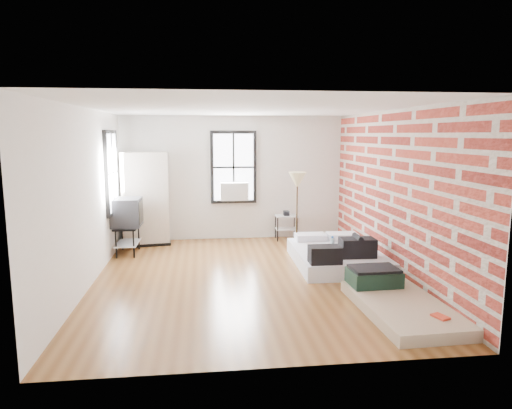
{
  "coord_description": "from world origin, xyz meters",
  "views": [
    {
      "loc": [
        -0.7,
        -7.35,
        2.39
      ],
      "look_at": [
        0.2,
        0.3,
        1.2
      ],
      "focal_mm": 32.0,
      "sensor_mm": 36.0,
      "label": 1
    }
  ],
  "objects": [
    {
      "name": "ground",
      "position": [
        0.0,
        0.0,
        0.0
      ],
      "size": [
        6.0,
        6.0,
        0.0
      ],
      "primitive_type": "plane",
      "color": "brown",
      "rests_on": "ground"
    },
    {
      "name": "room_shell",
      "position": [
        0.23,
        0.36,
        1.74
      ],
      "size": [
        5.02,
        6.02,
        2.8
      ],
      "color": "silver",
      "rests_on": "ground"
    },
    {
      "name": "mattress_main",
      "position": [
        1.74,
        0.59,
        0.18
      ],
      "size": [
        1.58,
        2.12,
        0.67
      ],
      "rotation": [
        0.0,
        0.0,
        -0.02
      ],
      "color": "white",
      "rests_on": "ground"
    },
    {
      "name": "mattress_bare",
      "position": [
        1.92,
        -1.58,
        0.13
      ],
      "size": [
        1.11,
        2.02,
        0.43
      ],
      "rotation": [
        0.0,
        0.0,
        0.03
      ],
      "color": "tan",
      "rests_on": "ground"
    },
    {
      "name": "wardrobe",
      "position": [
        -1.95,
        2.65,
        1.0
      ],
      "size": [
        1.08,
        0.71,
        2.01
      ],
      "rotation": [
        0.0,
        0.0,
        0.12
      ],
      "color": "black",
      "rests_on": "ground"
    },
    {
      "name": "side_table",
      "position": [
        1.18,
        2.72,
        0.45
      ],
      "size": [
        0.51,
        0.41,
        0.66
      ],
      "rotation": [
        0.0,
        0.0,
        -0.01
      ],
      "color": "black",
      "rests_on": "ground"
    },
    {
      "name": "floor_lamp",
      "position": [
        1.18,
        1.59,
        1.4
      ],
      "size": [
        0.35,
        0.35,
        1.64
      ],
      "color": "#2E230F",
      "rests_on": "ground"
    },
    {
      "name": "tv_stand",
      "position": [
        -2.21,
        1.85,
        0.82
      ],
      "size": [
        0.57,
        0.81,
        1.13
      ],
      "rotation": [
        0.0,
        0.0,
        -0.01
      ],
      "color": "black",
      "rests_on": "ground"
    }
  ]
}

